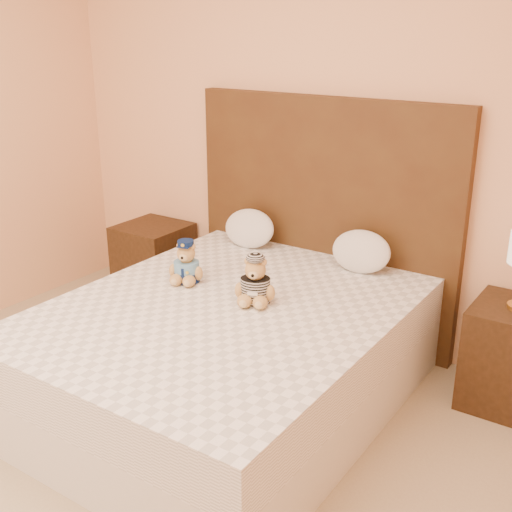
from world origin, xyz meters
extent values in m
cube|color=#F6B586|center=(0.00, 2.25, 1.35)|extent=(4.00, 0.04, 2.70)
cube|color=white|center=(0.00, 1.20, 0.15)|extent=(1.60, 2.00, 0.30)
cube|color=white|center=(0.00, 1.20, 0.43)|extent=(1.60, 2.00, 0.25)
cube|color=#493015|center=(0.00, 2.21, 0.75)|extent=(1.75, 0.08, 1.50)
cube|color=#3B2312|center=(-1.25, 2.00, 0.28)|extent=(0.45, 0.45, 0.55)
ellipsoid|color=white|center=(-0.43, 2.03, 0.68)|extent=(0.36, 0.23, 0.25)
ellipsoid|color=white|center=(0.35, 2.03, 0.68)|extent=(0.36, 0.23, 0.25)
camera|label=1|loc=(1.79, -1.18, 1.90)|focal=45.00mm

